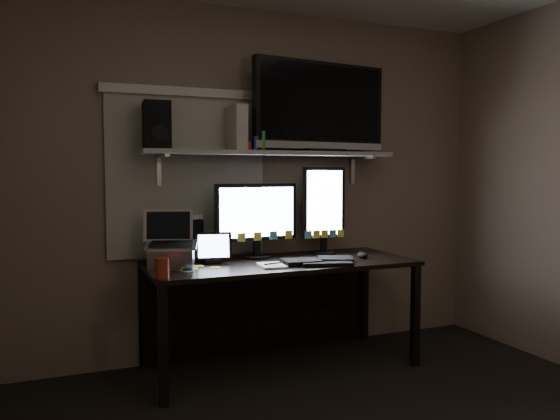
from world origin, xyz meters
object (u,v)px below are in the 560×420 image
game_console (236,128)px  laptop (172,240)px  tv (320,107)px  tablet (213,248)px  speaker (157,126)px  cup (162,268)px  monitor_portrait (324,210)px  keyboard (319,261)px  desk (274,284)px  mouse (363,255)px  monitor_landscape (256,220)px

game_console → laptop: bearing=-159.1°
laptop → tv: (1.12, 0.16, 0.90)m
tablet → game_console: game_console is taller
speaker → cup: bearing=-93.6°
monitor_portrait → tv: size_ratio=0.61×
monitor_portrait → cup: 1.39m
laptop → game_console: (0.49, 0.18, 0.73)m
keyboard → tv: bearing=78.3°
desk → keyboard: size_ratio=3.61×
desk → monitor_portrait: size_ratio=2.76×
keyboard → game_console: game_console is taller
laptop → desk: bearing=24.1°
desk → tv: (0.39, 0.07, 1.25)m
desk → cup: size_ratio=15.26×
mouse → cup: cup is taller
speaker → desk: bearing=-2.9°
monitor_portrait → laptop: 1.17m
mouse → tablet: 1.05m
laptop → monitor_portrait: bearing=24.9°
speaker → monitor_portrait: bearing=2.7°
cup → game_console: (0.61, 0.50, 0.84)m
game_console → cup: bearing=-139.7°
laptop → cup: 0.37m
tv → speaker: size_ratio=3.47×
mouse → monitor_portrait: bearing=136.6°
desk → tv: size_ratio=1.67×
monitor_landscape → speaker: speaker is taller
cup → tablet: bearing=42.6°
laptop → cup: size_ratio=3.01×
mouse → monitor_landscape: bearing=174.0°
desk → laptop: size_ratio=5.06×
keyboard → speaker: size_ratio=1.61×
monitor_portrait → monitor_landscape: bearing=-177.2°
tv → desk: bearing=-176.7°
desk → cup: 0.98m
keyboard → monitor_portrait: bearing=74.4°
keyboard → laptop: size_ratio=1.40×
game_console → speaker: (-0.54, 0.01, 0.00)m
mouse → game_console: (-0.83, 0.30, 0.88)m
cup → speaker: bearing=82.3°
speaker → tv: bearing=2.9°
tablet → laptop: 0.29m
tablet → mouse: bearing=2.7°
desk → monitor_landscape: 0.46m
monitor_landscape → keyboard: 0.53m
tablet → cup: bearing=-125.6°
monitor_landscape → mouse: 0.79m
keyboard → tv: (0.18, 0.35, 1.06)m
cup → mouse: bearing=8.0°
monitor_landscape → laptop: (-0.62, -0.15, -0.09)m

